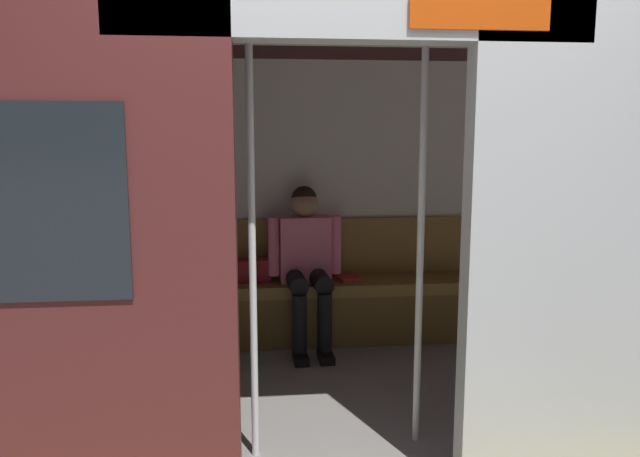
{
  "coord_description": "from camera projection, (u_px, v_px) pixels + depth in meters",
  "views": [
    {
      "loc": [
        0.4,
        2.47,
        1.6
      ],
      "look_at": [
        0.01,
        -1.15,
        1.03
      ],
      "focal_mm": 34.25,
      "sensor_mm": 36.0,
      "label": 1
    }
  ],
  "objects": [
    {
      "name": "train_car",
      "position": [
        312.0,
        152.0,
        3.56
      ],
      "size": [
        6.4,
        2.55,
        2.27
      ],
      "color": "#ADAFB5",
      "rests_on": "ground_plane"
    },
    {
      "name": "bench_seat",
      "position": [
        310.0,
        296.0,
        4.66
      ],
      "size": [
        2.56,
        0.44,
        0.48
      ],
      "color": "olive",
      "rests_on": "ground_plane"
    },
    {
      "name": "person_seated",
      "position": [
        306.0,
        255.0,
        4.55
      ],
      "size": [
        0.55,
        0.69,
        1.2
      ],
      "color": "pink",
      "rests_on": "ground_plane"
    },
    {
      "name": "handbag",
      "position": [
        254.0,
        270.0,
        4.64
      ],
      "size": [
        0.26,
        0.15,
        0.17
      ],
      "color": "maroon",
      "rests_on": "bench_seat"
    },
    {
      "name": "book",
      "position": [
        347.0,
        277.0,
        4.72
      ],
      "size": [
        0.2,
        0.25,
        0.03
      ],
      "primitive_type": "cube",
      "rotation": [
        0.0,
        0.0,
        0.27
      ],
      "color": "#B22D2D",
      "rests_on": "bench_seat"
    },
    {
      "name": "grab_pole_door",
      "position": [
        252.0,
        246.0,
        2.89
      ],
      "size": [
        0.04,
        0.04,
        2.13
      ],
      "primitive_type": "cylinder",
      "color": "silver",
      "rests_on": "ground_plane"
    },
    {
      "name": "grab_pole_far",
      "position": [
        421.0,
        240.0,
        3.04
      ],
      "size": [
        0.04,
        0.04,
        2.13
      ],
      "primitive_type": "cylinder",
      "color": "silver",
      "rests_on": "ground_plane"
    }
  ]
}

